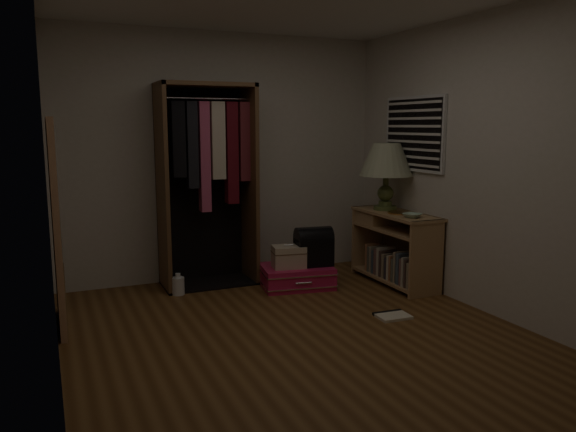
% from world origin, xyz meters
% --- Properties ---
extents(ground, '(4.00, 4.00, 0.00)m').
position_xyz_m(ground, '(0.00, 0.00, 0.00)').
color(ground, brown).
rests_on(ground, ground).
extents(room_walls, '(3.52, 4.02, 2.60)m').
position_xyz_m(room_walls, '(0.08, 0.04, 1.50)').
color(room_walls, beige).
rests_on(room_walls, ground).
extents(console_bookshelf, '(0.42, 1.12, 0.75)m').
position_xyz_m(console_bookshelf, '(1.54, 1.03, 0.40)').
color(console_bookshelf, '#A87E51').
rests_on(console_bookshelf, ground).
extents(open_wardrobe, '(0.95, 0.50, 2.05)m').
position_xyz_m(open_wardrobe, '(-0.22, 1.77, 1.21)').
color(open_wardrobe, brown).
rests_on(open_wardrobe, ground).
extents(floor_mirror, '(0.06, 0.80, 1.70)m').
position_xyz_m(floor_mirror, '(-1.70, 1.00, 0.85)').
color(floor_mirror, '#AA7752').
rests_on(floor_mirror, ground).
extents(pink_suitcase, '(0.80, 0.63, 0.22)m').
position_xyz_m(pink_suitcase, '(0.54, 1.28, 0.11)').
color(pink_suitcase, '#C11749').
rests_on(pink_suitcase, ground).
extents(train_case, '(0.36, 0.28, 0.24)m').
position_xyz_m(train_case, '(0.44, 1.25, 0.33)').
color(train_case, '#BCA98F').
rests_on(train_case, pink_suitcase).
extents(black_bag, '(0.39, 0.28, 0.40)m').
position_xyz_m(black_bag, '(0.71, 1.23, 0.42)').
color(black_bag, black).
rests_on(black_bag, pink_suitcase).
extents(table_lamp, '(0.70, 0.70, 0.70)m').
position_xyz_m(table_lamp, '(1.54, 1.21, 1.26)').
color(table_lamp, '#475529').
rests_on(table_lamp, console_bookshelf).
extents(brass_tray, '(0.34, 0.34, 0.01)m').
position_xyz_m(brass_tray, '(1.54, 0.92, 0.76)').
color(brass_tray, '#B58645').
rests_on(brass_tray, console_bookshelf).
extents(ceramic_bowl, '(0.23, 0.23, 0.04)m').
position_xyz_m(ceramic_bowl, '(1.49, 0.66, 0.77)').
color(ceramic_bowl, '#A1C2A7').
rests_on(ceramic_bowl, console_bookshelf).
extents(white_jug, '(0.13, 0.13, 0.21)m').
position_xyz_m(white_jug, '(-0.63, 1.50, 0.09)').
color(white_jug, silver).
rests_on(white_jug, ground).
extents(floor_book, '(0.29, 0.24, 0.03)m').
position_xyz_m(floor_book, '(0.92, 0.12, 0.01)').
color(floor_book, beige).
rests_on(floor_book, ground).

